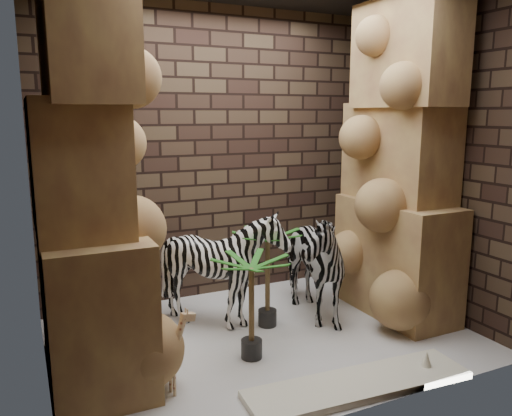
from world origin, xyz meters
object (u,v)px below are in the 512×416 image
zebra_left (224,274)px  palm_back (252,308)px  zebra_right (306,252)px  palm_front (268,278)px  giraffe_toy (161,356)px  surfboard (359,384)px

zebra_left → palm_back: (-0.03, -0.67, -0.08)m
zebra_right → palm_front: 0.46m
giraffe_toy → palm_back: palm_back is taller
palm_back → palm_front: bearing=52.1°
zebra_left → giraffe_toy: size_ratio=1.79×
zebra_right → giraffe_toy: (-1.61, -0.81, -0.33)m
zebra_right → giraffe_toy: 1.84m
palm_back → zebra_left: bearing=87.4°
zebra_right → palm_back: zebra_right is taller
zebra_right → palm_front: zebra_right is taller
surfboard → zebra_right: bearing=79.8°
palm_back → surfboard: (0.50, -0.74, -0.40)m
zebra_right → zebra_left: 0.81m
giraffe_toy → palm_back: bearing=8.8°
surfboard → palm_back: bearing=128.0°
zebra_right → zebra_left: size_ratio=1.15×
zebra_right → palm_front: bearing=-168.2°
giraffe_toy → palm_back: 0.84m
zebra_left → surfboard: size_ratio=0.65×
surfboard → zebra_left: bearing=112.2°
palm_front → palm_back: 0.64m
palm_front → surfboard: bearing=-84.8°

